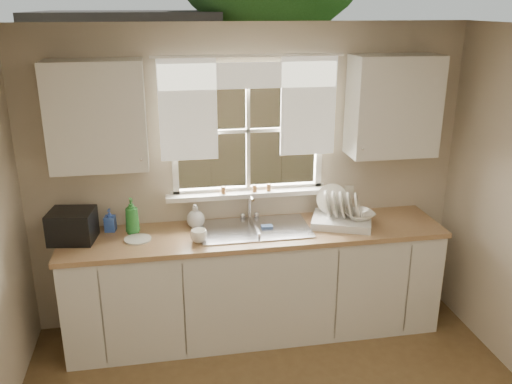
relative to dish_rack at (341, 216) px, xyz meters
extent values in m
cube|color=beige|center=(-0.72, 0.31, -0.41)|extent=(3.60, 0.02, 1.15)
cube|color=beige|center=(-0.72, 0.31, 1.34)|extent=(3.60, 0.02, 0.35)
cube|color=beige|center=(-1.92, 0.31, 0.67)|extent=(1.20, 0.02, 1.00)
cube|color=beige|center=(0.48, 0.31, 0.67)|extent=(1.20, 0.02, 1.00)
cube|color=silver|center=(-0.72, -1.69, 1.52)|extent=(3.60, 4.00, 0.02)
cube|color=white|center=(-0.72, 0.33, 0.17)|extent=(1.30, 0.06, 0.05)
cube|color=white|center=(-0.72, 0.33, 1.17)|extent=(1.30, 0.06, 0.05)
cube|color=white|center=(-1.32, 0.33, 0.67)|extent=(0.05, 0.06, 1.05)
cube|color=white|center=(-0.12, 0.33, 0.67)|extent=(0.05, 0.06, 1.05)
cube|color=white|center=(-0.72, 0.33, 0.67)|extent=(0.03, 0.04, 1.00)
cube|color=white|center=(-0.72, 0.33, 0.67)|extent=(1.20, 0.04, 0.03)
cube|color=white|center=(-0.72, 0.27, 0.15)|extent=(1.38, 0.14, 0.04)
cylinder|color=white|center=(-0.72, 0.25, 1.27)|extent=(1.50, 0.02, 0.02)
cube|color=white|center=(-1.20, 0.26, 0.87)|extent=(0.45, 0.02, 0.80)
cube|color=white|center=(-0.24, 0.26, 0.87)|extent=(0.45, 0.02, 0.80)
cube|color=white|center=(-0.72, 0.26, 1.12)|extent=(1.40, 0.02, 0.20)
cube|color=silver|center=(-0.72, -0.01, -0.55)|extent=(3.00, 0.62, 0.87)
cube|color=#A87F54|center=(-0.72, -0.01, -0.09)|extent=(3.04, 0.65, 0.04)
cube|color=silver|center=(-1.87, 0.13, 0.87)|extent=(0.70, 0.33, 0.80)
cube|color=silver|center=(0.43, 0.13, 0.87)|extent=(0.70, 0.33, 0.80)
cube|color=beige|center=(0.16, 0.29, 0.10)|extent=(0.08, 0.01, 0.12)
cylinder|color=brown|center=(-0.56, 0.25, 0.20)|extent=(0.04, 0.04, 0.06)
cylinder|color=brown|center=(-0.68, 0.25, 0.20)|extent=(0.04, 0.04, 0.06)
cylinder|color=brown|center=(-0.94, 0.25, 0.20)|extent=(0.04, 0.04, 0.06)
cube|color=#335421|center=(-0.72, 5.31, -1.00)|extent=(20.00, 10.00, 0.02)
cube|color=#907250|center=(-0.72, 3.31, -0.08)|extent=(8.00, 0.10, 1.80)
cube|color=maroon|center=(-1.92, 6.81, 0.12)|extent=(3.00, 3.00, 2.20)
cube|color=black|center=(-1.92, 6.81, 1.37)|extent=(3.20, 3.20, 0.30)
cylinder|color=#423021|center=(0.68, 6.31, 0.62)|extent=(0.36, 0.36, 3.20)
cube|color=#B7B7BC|center=(-0.72, 0.02, -0.15)|extent=(0.84, 0.46, 0.18)
cube|color=#B7B7BC|center=(-0.72, 0.02, -0.07)|extent=(0.88, 0.50, 0.01)
cube|color=#B7B7BC|center=(-0.72, 0.02, -0.09)|extent=(0.02, 0.41, 0.14)
cylinder|color=silver|center=(-0.72, 0.27, 0.04)|extent=(0.03, 0.03, 0.22)
cylinder|color=silver|center=(-0.72, 0.19, 0.15)|extent=(0.02, 0.18, 0.02)
sphere|color=silver|center=(-0.78, 0.27, -0.04)|extent=(0.05, 0.05, 0.05)
sphere|color=silver|center=(-0.66, 0.27, -0.04)|extent=(0.05, 0.05, 0.05)
cube|color=white|center=(0.00, -0.01, -0.04)|extent=(0.57, 0.51, 0.06)
cylinder|color=white|center=(-0.05, 0.11, 0.11)|extent=(0.27, 0.17, 0.25)
cylinder|color=white|center=(-0.11, 0.04, 0.10)|extent=(0.15, 0.23, 0.22)
cylinder|color=white|center=(-0.05, 0.02, 0.10)|extent=(0.15, 0.23, 0.22)
cylinder|color=white|center=(0.00, -0.01, 0.10)|extent=(0.15, 0.23, 0.22)
cylinder|color=white|center=(0.06, -0.03, 0.10)|extent=(0.15, 0.23, 0.22)
cylinder|color=white|center=(0.11, -0.05, 0.10)|extent=(0.15, 0.23, 0.22)
imported|color=white|center=(0.13, -0.05, 0.02)|extent=(0.28, 0.28, 0.06)
imported|color=#2C8635|center=(-1.67, 0.12, 0.07)|extent=(0.13, 0.13, 0.29)
imported|color=blue|center=(-1.85, 0.20, 0.02)|extent=(0.09, 0.10, 0.18)
imported|color=beige|center=(-1.18, 0.16, 0.02)|extent=(0.17, 0.17, 0.19)
cylinder|color=silver|center=(-1.64, -0.02, -0.07)|extent=(0.21, 0.21, 0.01)
imported|color=white|center=(-1.18, -0.15, -0.02)|extent=(0.14, 0.14, 0.10)
cube|color=black|center=(-2.12, 0.06, 0.05)|extent=(0.37, 0.33, 0.24)
camera|label=1|loc=(-1.41, -3.92, 1.64)|focal=38.00mm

